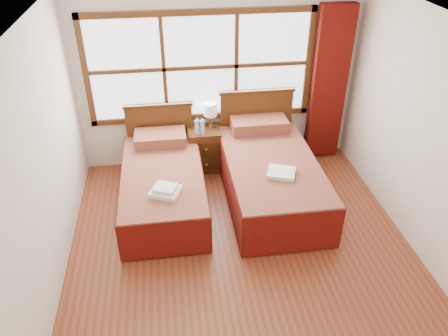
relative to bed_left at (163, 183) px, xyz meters
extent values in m
plane|color=brown|center=(0.88, -1.20, -0.31)|extent=(4.50, 4.50, 0.00)
plane|color=white|center=(0.88, -1.20, 2.29)|extent=(4.50, 4.50, 0.00)
plane|color=silver|center=(0.88, 1.05, 0.99)|extent=(4.00, 0.00, 4.00)
plane|color=silver|center=(-1.12, -1.20, 0.99)|extent=(0.00, 4.50, 4.50)
plane|color=silver|center=(2.88, -1.20, 0.99)|extent=(0.00, 4.50, 4.50)
cube|color=white|center=(0.63, 1.02, 1.19)|extent=(3.00, 0.02, 1.40)
cube|color=#4D2910|center=(0.63, 1.00, 0.45)|extent=(3.16, 0.06, 0.08)
cube|color=#4D2910|center=(0.63, 1.00, 1.93)|extent=(3.16, 0.06, 0.08)
cube|color=#4D2910|center=(-0.91, 1.00, 1.19)|extent=(0.08, 0.06, 1.56)
cube|color=#4D2910|center=(2.17, 1.00, 1.19)|extent=(0.08, 0.06, 1.56)
cube|color=#4D2910|center=(0.13, 1.00, 1.19)|extent=(0.05, 0.05, 1.40)
cube|color=#4D2910|center=(1.13, 1.00, 1.19)|extent=(0.05, 0.05, 1.40)
cube|color=#4D2910|center=(0.63, 1.00, 1.19)|extent=(3.00, 0.05, 0.05)
cube|color=#5A0E09|center=(2.48, 0.91, 0.86)|extent=(0.50, 0.16, 2.30)
cube|color=#3E230D|center=(0.00, -0.07, -0.16)|extent=(0.91, 1.82, 0.30)
cube|color=#5C0D0D|center=(0.00, -0.07, 0.11)|extent=(1.02, 2.02, 0.25)
cube|color=#60100A|center=(-0.51, -0.07, -0.04)|extent=(0.03, 2.02, 0.51)
cube|color=#60100A|center=(0.51, -0.07, -0.04)|extent=(0.03, 2.02, 0.51)
cube|color=#60100A|center=(0.00, -1.07, -0.04)|extent=(1.02, 0.03, 0.51)
cube|color=#5C0D0D|center=(0.00, 0.67, 0.31)|extent=(0.71, 0.42, 0.16)
cube|color=#4D2910|center=(0.00, 0.94, 0.18)|extent=(0.95, 0.06, 0.99)
cube|color=#3E230D|center=(0.00, 0.94, 0.69)|extent=(0.99, 0.08, 0.04)
cube|color=#3E230D|center=(1.43, -0.07, -0.14)|extent=(1.03, 2.05, 0.33)
cube|color=#5C0D0D|center=(1.43, -0.07, 0.16)|extent=(1.15, 2.28, 0.28)
cube|color=#60100A|center=(0.85, -0.07, -0.01)|extent=(0.03, 2.28, 0.57)
cube|color=#60100A|center=(2.00, -0.07, -0.01)|extent=(0.03, 2.28, 0.57)
cube|color=#60100A|center=(1.43, -1.20, -0.01)|extent=(1.15, 0.03, 0.57)
cube|color=#5C0D0D|center=(1.43, 0.76, 0.39)|extent=(0.80, 0.47, 0.18)
cube|color=#4D2910|center=(1.43, 0.94, 0.25)|extent=(1.07, 0.06, 1.12)
cube|color=#3E230D|center=(1.43, 0.94, 0.82)|extent=(1.12, 0.08, 0.04)
cube|color=#4D2910|center=(0.63, 0.80, 0.01)|extent=(0.48, 0.43, 0.64)
cube|color=#3E230D|center=(0.63, 0.58, -0.12)|extent=(0.42, 0.02, 0.19)
cube|color=#3E230D|center=(0.63, 0.58, 0.14)|extent=(0.42, 0.02, 0.19)
sphere|color=#B0943B|center=(0.63, 0.56, -0.12)|extent=(0.03, 0.03, 0.03)
sphere|color=#B0943B|center=(0.63, 0.56, 0.14)|extent=(0.03, 0.03, 0.03)
cube|color=white|center=(0.04, -0.56, 0.26)|extent=(0.42, 0.40, 0.05)
cube|color=white|center=(0.04, -0.56, 0.31)|extent=(0.31, 0.30, 0.05)
cube|color=white|center=(1.46, -0.46, 0.33)|extent=(0.41, 0.38, 0.05)
cylinder|color=#C28F3E|center=(0.74, 0.89, 0.34)|extent=(0.12, 0.12, 0.02)
cylinder|color=#C28F3E|center=(0.74, 0.89, 0.43)|extent=(0.03, 0.03, 0.16)
cylinder|color=white|center=(0.74, 0.89, 0.60)|extent=(0.19, 0.19, 0.19)
cylinder|color=#ABC9DC|center=(0.53, 0.70, 0.43)|extent=(0.06, 0.06, 0.21)
cylinder|color=#174FAF|center=(0.53, 0.70, 0.55)|extent=(0.03, 0.03, 0.03)
cylinder|color=#ABC9DC|center=(0.60, 0.69, 0.43)|extent=(0.06, 0.06, 0.20)
cylinder|color=#174FAF|center=(0.60, 0.69, 0.55)|extent=(0.03, 0.03, 0.03)
camera|label=1|loc=(0.14, -4.79, 3.28)|focal=35.00mm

